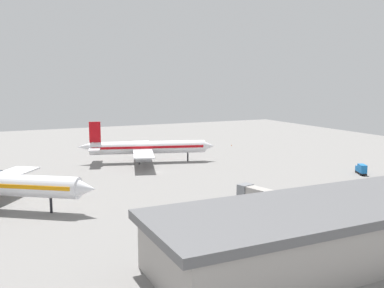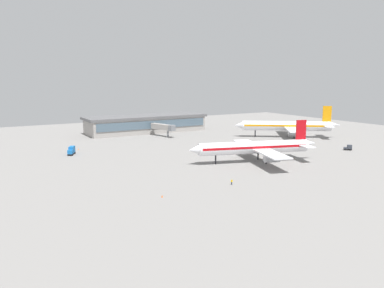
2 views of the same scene
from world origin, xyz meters
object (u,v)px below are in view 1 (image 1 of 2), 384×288
catering_truck (361,169)px  safety_cone_mid_apron (372,180)px  safety_cone_near_gate (231,145)px  ground_crew_worker (187,147)px  airplane_at_gate (147,147)px

catering_truck → safety_cone_mid_apron: size_ratio=9.75×
catering_truck → safety_cone_near_gate: bearing=32.7°
ground_crew_worker → safety_cone_near_gate: (22.94, 0.53, -0.55)m
safety_cone_near_gate → safety_cone_mid_apron: same height
catering_truck → safety_cone_mid_apron: 10.03m
ground_crew_worker → safety_cone_near_gate: size_ratio=2.78×
safety_cone_near_gate → safety_cone_mid_apron: (2.13, -78.87, 0.00)m
safety_cone_mid_apron → safety_cone_near_gate: bearing=91.5°
airplane_at_gate → catering_truck: size_ratio=8.39×
ground_crew_worker → safety_cone_mid_apron: size_ratio=2.78×
catering_truck → ground_crew_worker: catering_truck is taller
ground_crew_worker → safety_cone_mid_apron: bearing=-158.3°
airplane_at_gate → ground_crew_worker: (25.84, 20.75, -4.71)m
catering_truck → ground_crew_worker: (-29.93, 69.68, -0.85)m
catering_truck → ground_crew_worker: size_ratio=3.50×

